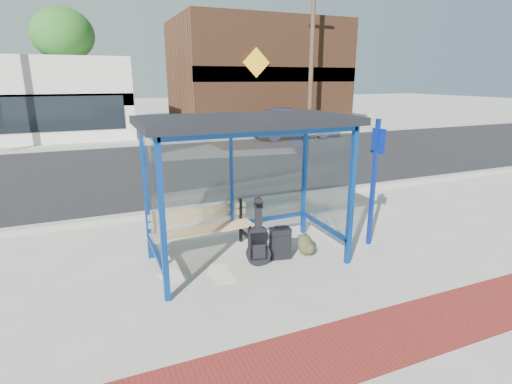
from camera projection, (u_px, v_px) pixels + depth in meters
name	position (u px, v px, depth m)	size (l,w,h in m)	color
ground	(247.00, 260.00, 6.80)	(120.00, 120.00, 0.00)	#B2ADA0
brick_paver_strip	(333.00, 353.00, 4.50)	(60.00, 1.00, 0.01)	maroon
curb_near	(202.00, 208.00, 9.35)	(60.00, 0.25, 0.12)	gray
street_asphalt	(162.00, 167.00, 13.89)	(60.00, 10.00, 0.00)	black
curb_far	(142.00, 144.00, 18.39)	(60.00, 0.25, 0.12)	gray
far_sidewalk	(137.00, 140.00, 20.08)	(60.00, 4.00, 0.01)	#B2ADA0
bus_shelter	(245.00, 138.00, 6.30)	(3.30, 1.80, 2.42)	navy
storefront_brown	(256.00, 75.00, 25.30)	(10.00, 7.08, 6.40)	#59331E
tree_mid	(63.00, 35.00, 23.66)	(3.60, 3.60, 7.03)	#4C3826
tree_right	(294.00, 44.00, 29.47)	(3.60, 3.60, 7.03)	#4C3826
utility_pole_east	(312.00, 56.00, 20.91)	(1.60, 0.24, 8.00)	#4C3826
bench	(202.00, 227.00, 6.99)	(1.82, 0.55, 0.85)	black
guitar_bag	(258.00, 242.00, 6.52)	(0.42, 0.20, 1.10)	black
suitcase	(280.00, 243.00, 6.81)	(0.37, 0.28, 0.59)	black
backpack	(306.00, 245.00, 6.95)	(0.38, 0.37, 0.38)	#30321C
sign_post	(374.00, 176.00, 7.13)	(0.12, 0.29, 2.32)	#0D2795
newspaper_a	(172.00, 276.00, 6.24)	(0.43, 0.34, 0.01)	white
newspaper_b	(224.00, 278.00, 6.19)	(0.40, 0.32, 0.01)	white
newspaper_c	(218.00, 270.00, 6.44)	(0.40, 0.32, 0.01)	white
parked_car	(294.00, 124.00, 20.37)	(1.60, 4.59, 1.51)	#1B214D
fire_hydrant	(318.00, 125.00, 22.89)	(0.32, 0.21, 0.71)	#A5130B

